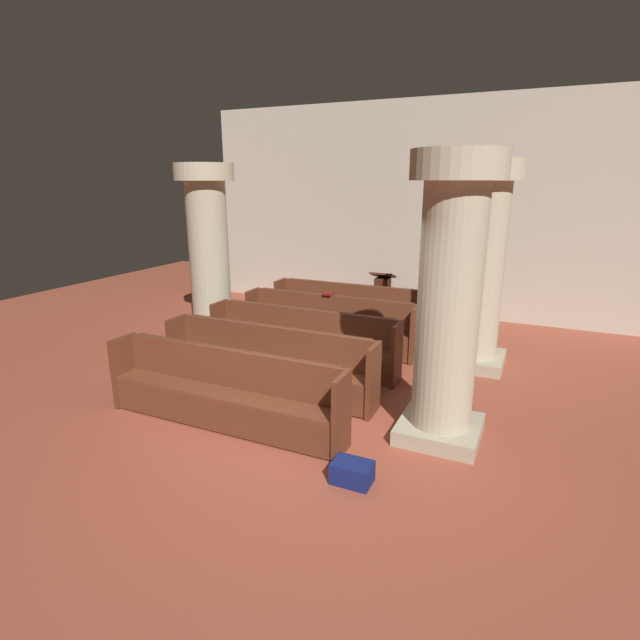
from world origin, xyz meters
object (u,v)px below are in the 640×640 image
(pillar_aisle_side, at_px, (480,263))
(kneeler_box_navy, at_px, (352,472))
(pillar_far_side, at_px, (209,249))
(pew_row_0, at_px, (350,308))
(pew_row_4, at_px, (223,388))
(hymn_book, at_px, (329,294))
(pew_row_2, at_px, (302,338))
(pew_row_1, at_px, (329,321))
(pillar_aisle_rear, at_px, (449,298))
(lectern, at_px, (382,302))
(pew_row_3, at_px, (268,360))

(pillar_aisle_side, relative_size, kneeler_box_navy, 8.11)
(pillar_far_side, bearing_deg, pew_row_0, 27.10)
(pew_row_4, xyz_separation_m, pillar_far_side, (-2.36, 2.96, 1.16))
(hymn_book, bearing_deg, pillar_aisle_side, 1.13)
(pew_row_2, relative_size, hymn_book, 15.14)
(pew_row_2, distance_m, pillar_far_side, 2.78)
(pillar_far_side, bearing_deg, pew_row_2, -20.33)
(pillar_far_side, distance_m, kneeler_box_navy, 5.61)
(pew_row_1, bearing_deg, pillar_aisle_rear, -43.79)
(hymn_book, bearing_deg, kneeler_box_navy, -63.08)
(pew_row_2, distance_m, lectern, 2.99)
(pew_row_1, distance_m, pew_row_3, 2.09)
(lectern, relative_size, hymn_book, 5.26)
(pew_row_0, xyz_separation_m, pew_row_4, (0.00, -4.17, 0.00))
(pew_row_3, bearing_deg, pillar_far_side, 140.93)
(pew_row_0, height_order, pew_row_1, same)
(pillar_aisle_rear, bearing_deg, pew_row_2, 152.22)
(pew_row_1, relative_size, kneeler_box_navy, 8.00)
(pew_row_0, distance_m, pew_row_3, 3.13)
(pew_row_1, bearing_deg, pew_row_0, 90.00)
(pew_row_0, height_order, pew_row_3, same)
(pew_row_0, relative_size, pillar_aisle_rear, 0.99)
(pillar_aisle_side, xyz_separation_m, pillar_aisle_rear, (0.00, -2.55, 0.00))
(pillar_aisle_side, bearing_deg, pillar_aisle_rear, -90.00)
(pillar_aisle_rear, bearing_deg, pew_row_3, 174.59)
(kneeler_box_navy, bearing_deg, pew_row_3, 140.69)
(pew_row_3, relative_size, hymn_book, 15.14)
(pew_row_1, height_order, hymn_book, hymn_book)
(pew_row_3, height_order, kneeler_box_navy, pew_row_3)
(pew_row_0, relative_size, pew_row_2, 1.00)
(lectern, bearing_deg, hymn_book, -104.30)
(pew_row_2, height_order, lectern, lectern)
(pillar_far_side, height_order, pillar_aisle_rear, same)
(pew_row_3, height_order, pillar_far_side, pillar_far_side)
(lectern, height_order, kneeler_box_navy, lectern)
(pew_row_2, relative_size, pillar_aisle_rear, 0.99)
(pew_row_3, bearing_deg, pew_row_1, 90.00)
(pew_row_2, bearing_deg, pillar_aisle_side, 27.84)
(pew_row_2, xyz_separation_m, lectern, (0.35, 2.97, -0.04))
(pew_row_2, relative_size, lectern, 2.88)
(pew_row_4, xyz_separation_m, pillar_aisle_side, (2.41, 3.36, 1.16))
(pew_row_3, distance_m, hymn_book, 2.31)
(pew_row_3, distance_m, lectern, 4.03)
(pillar_aisle_side, relative_size, pillar_far_side, 1.00)
(pew_row_3, relative_size, lectern, 2.88)
(hymn_book, bearing_deg, pillar_aisle_rear, -44.92)
(pew_row_2, bearing_deg, pew_row_1, 90.00)
(pillar_far_side, height_order, lectern, pillar_far_side)
(pew_row_2, height_order, kneeler_box_navy, pew_row_2)
(pew_row_1, xyz_separation_m, pillar_far_side, (-2.36, -0.17, 1.16))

